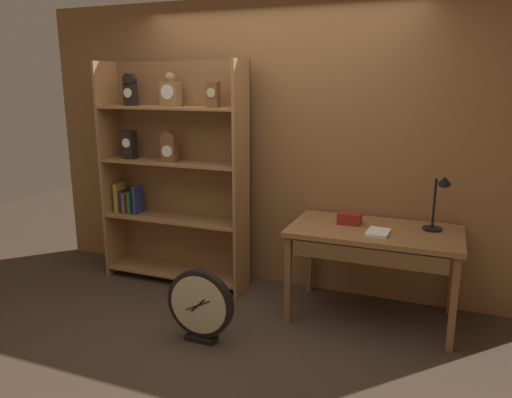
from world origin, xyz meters
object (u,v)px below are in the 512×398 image
(desk_lamp, at_px, (439,201))
(open_repair_manual, at_px, (378,232))
(bookshelf, at_px, (172,174))
(round_clock_large, at_px, (200,305))
(workbench, at_px, (374,240))
(toolbox_small, at_px, (349,219))

(desk_lamp, distance_m, open_repair_manual, 0.52)
(bookshelf, bearing_deg, round_clock_large, -50.74)
(workbench, height_order, toolbox_small, toolbox_small)
(toolbox_small, xyz_separation_m, open_repair_manual, (0.26, -0.19, -0.03))
(bookshelf, bearing_deg, open_repair_manual, -7.61)
(workbench, distance_m, toolbox_small, 0.26)
(workbench, xyz_separation_m, round_clock_large, (-1.11, -0.82, -0.39))
(bookshelf, relative_size, desk_lamp, 4.46)
(workbench, relative_size, desk_lamp, 2.85)
(bookshelf, bearing_deg, toolbox_small, -2.47)
(desk_lamp, xyz_separation_m, round_clock_large, (-1.55, -0.95, -0.71))
(bookshelf, relative_size, open_repair_manual, 9.37)
(bookshelf, xyz_separation_m, open_repair_manual, (1.95, -0.26, -0.27))
(bookshelf, distance_m, workbench, 1.95)
(toolbox_small, distance_m, round_clock_large, 1.37)
(open_repair_manual, bearing_deg, bookshelf, 175.73)
(round_clock_large, bearing_deg, workbench, 36.48)
(round_clock_large, bearing_deg, bookshelf, 129.26)
(bookshelf, distance_m, toolbox_small, 1.71)
(bookshelf, distance_m, open_repair_manual, 1.98)
(workbench, xyz_separation_m, open_repair_manual, (0.04, -0.10, 0.09))
(open_repair_manual, xyz_separation_m, round_clock_large, (-1.15, -0.72, -0.48))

